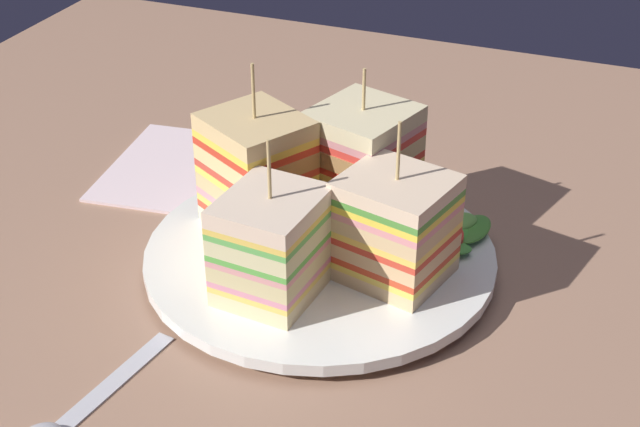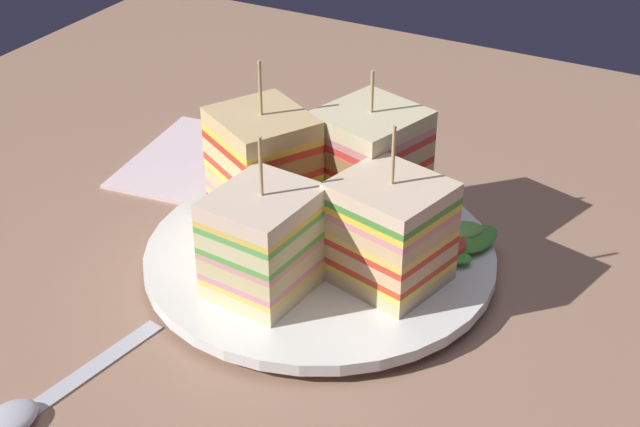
# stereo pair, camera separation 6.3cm
# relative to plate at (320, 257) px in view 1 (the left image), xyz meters

# --- Properties ---
(ground_plane) EXTENTS (0.92, 0.98, 0.02)m
(ground_plane) POSITION_rel_plate_xyz_m (0.00, 0.00, -0.02)
(ground_plane) COLOR #9D745B
(plate) EXTENTS (0.25, 0.25, 0.02)m
(plate) POSITION_rel_plate_xyz_m (0.00, 0.00, 0.00)
(plate) COLOR white
(plate) RESTS_ON ground_plane
(sandwich_wedge_0) EXTENTS (0.08, 0.08, 0.11)m
(sandwich_wedge_0) POSITION_rel_plate_xyz_m (0.01, 0.06, 0.04)
(sandwich_wedge_0) COLOR #E6C18A
(sandwich_wedge_0) RESTS_ON plate
(sandwich_wedge_1) EXTENTS (0.08, 0.08, 0.12)m
(sandwich_wedge_1) POSITION_rel_plate_xyz_m (-0.06, 0.01, 0.05)
(sandwich_wedge_1) COLOR #DDBB8C
(sandwich_wedge_1) RESTS_ON plate
(sandwich_wedge_2) EXTENTS (0.09, 0.09, 0.13)m
(sandwich_wedge_2) POSITION_rel_plate_xyz_m (-0.02, -0.05, 0.05)
(sandwich_wedge_2) COLOR beige
(sandwich_wedge_2) RESTS_ON plate
(sandwich_wedge_3) EXTENTS (0.07, 0.06, 0.11)m
(sandwich_wedge_3) POSITION_rel_plate_xyz_m (0.06, -0.01, 0.04)
(sandwich_wedge_3) COLOR beige
(sandwich_wedge_3) RESTS_ON plate
(salad_garnish) EXTENTS (0.07, 0.05, 0.02)m
(salad_garnish) POSITION_rel_plate_xyz_m (-0.05, 0.08, 0.01)
(salad_garnish) COLOR #438930
(salad_garnish) RESTS_ON plate
(napkin) EXTENTS (0.15, 0.14, 0.01)m
(napkin) POSITION_rel_plate_xyz_m (-0.09, -0.16, -0.01)
(napkin) COLOR silver
(napkin) RESTS_ON ground_plane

